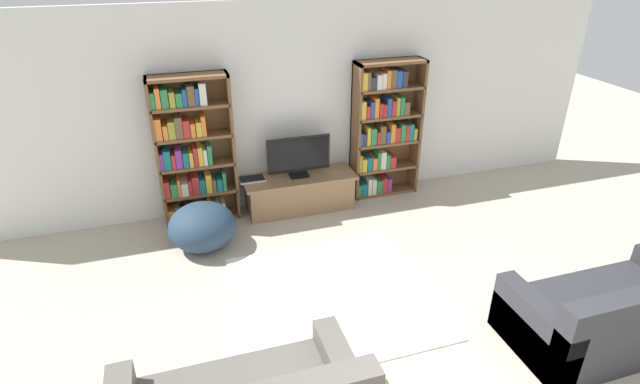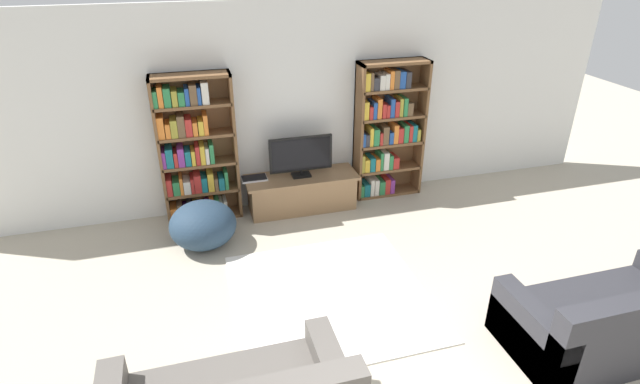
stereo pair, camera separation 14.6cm
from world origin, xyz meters
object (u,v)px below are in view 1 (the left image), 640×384
at_px(bookshelf_right, 383,129).
at_px(beanbag_ottoman, 202,227).
at_px(bookshelf_left, 192,154).
at_px(television, 299,156).
at_px(couch_right_sofa, 611,316).
at_px(laptop, 252,179).
at_px(tv_stand, 300,192).

xyz_separation_m(bookshelf_right, beanbag_ottoman, (-2.52, -0.69, -0.67)).
xyz_separation_m(bookshelf_left, television, (1.30, -0.13, -0.14)).
bearing_deg(bookshelf_left, beanbag_ottoman, -90.81).
bearing_deg(couch_right_sofa, laptop, 128.27).
distance_m(bookshelf_left, beanbag_ottoman, 0.93).
distance_m(couch_right_sofa, beanbag_ottoman, 4.19).
bearing_deg(laptop, beanbag_ottoman, -138.44).
bearing_deg(bookshelf_left, television, -5.77).
distance_m(laptop, beanbag_ottoman, 0.97).
relative_size(bookshelf_right, tv_stand, 1.27).
relative_size(television, couch_right_sofa, 0.47).
relative_size(bookshelf_left, television, 2.27).
distance_m(laptop, couch_right_sofa, 4.14).
height_order(bookshelf_left, bookshelf_right, same).
bearing_deg(tv_stand, bookshelf_right, 6.41).
relative_size(tv_stand, television, 1.79).
xyz_separation_m(bookshelf_right, television, (-1.21, -0.13, -0.18)).
bearing_deg(television, bookshelf_left, 174.23).
xyz_separation_m(bookshelf_right, couch_right_sofa, (0.75, -3.31, -0.67)).
relative_size(bookshelf_right, couch_right_sofa, 1.06).
distance_m(bookshelf_right, tv_stand, 1.40).
xyz_separation_m(bookshelf_right, laptop, (-1.81, -0.06, -0.45)).
xyz_separation_m(couch_right_sofa, beanbag_ottoman, (-3.27, 2.62, 0.00)).
bearing_deg(laptop, couch_right_sofa, -51.73).
bearing_deg(laptop, television, -6.50).
xyz_separation_m(bookshelf_left, bookshelf_right, (2.51, 0.00, 0.04)).
height_order(television, beanbag_ottoman, television).
xyz_separation_m(television, couch_right_sofa, (1.96, -3.18, -0.49)).
bearing_deg(bookshelf_right, laptop, -178.01).
distance_m(bookshelf_left, laptop, 0.81).
height_order(television, laptop, television).
bearing_deg(tv_stand, bookshelf_left, 174.06).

